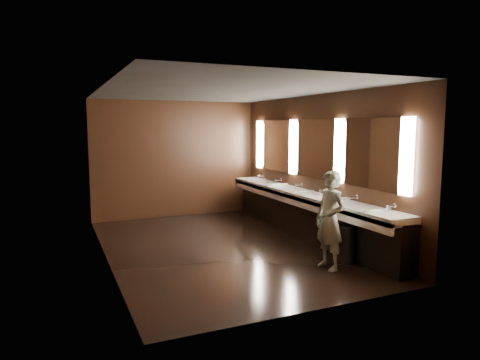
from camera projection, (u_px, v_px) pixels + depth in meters
name	position (u px, v px, depth m)	size (l,w,h in m)	color
floor	(221.00, 247.00, 7.81)	(6.00, 6.00, 0.00)	black
ceiling	(220.00, 91.00, 7.47)	(4.00, 6.00, 0.02)	#2D2D2B
wall_back	(176.00, 159.00, 10.37)	(4.00, 0.02, 2.80)	black
wall_front	(315.00, 195.00, 4.92)	(4.00, 0.02, 2.80)	black
wall_left	(104.00, 176.00, 6.84)	(0.02, 6.00, 2.80)	black
wall_right	(315.00, 167.00, 8.44)	(0.02, 6.00, 2.80)	black
sink_counter	(305.00, 212.00, 8.47)	(0.55, 5.40, 1.01)	black
mirror_band	(314.00, 149.00, 8.39)	(0.06, 5.03, 1.15)	white
person	(330.00, 220.00, 6.52)	(0.56, 0.36, 1.52)	#93C7DC
trash_bin	(346.00, 243.00, 6.98)	(0.39, 0.39, 0.60)	black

